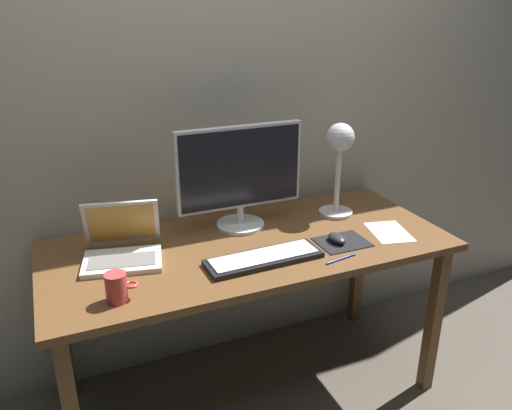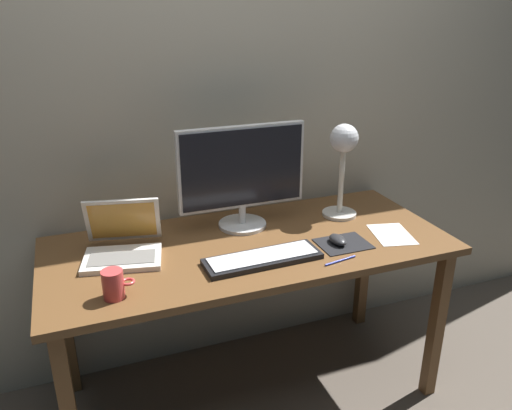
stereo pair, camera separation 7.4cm
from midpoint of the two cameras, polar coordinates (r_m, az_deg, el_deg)
ground_plane at (r=2.45m, az=0.30°, el=-19.97°), size 4.80×4.80×0.00m
back_wall at (r=2.23m, az=-3.43°, el=13.21°), size 4.80×0.06×2.60m
desk at (r=2.07m, az=0.33°, el=-6.23°), size 1.60×0.70×0.74m
monitor at (r=2.09m, az=-0.57°, el=3.61°), size 0.54×0.20×0.44m
keyboard_main at (r=1.89m, az=1.89°, el=-6.01°), size 0.44×0.15×0.03m
laptop at (r=1.98m, az=-13.68°, el=-3.85°), size 0.33×0.31×0.21m
desk_lamp at (r=2.23m, az=10.70°, el=5.77°), size 0.15×0.15×0.42m
mousepad at (r=2.05m, az=10.78°, el=-4.29°), size 0.20×0.16×0.00m
mouse at (r=2.04m, az=10.20°, el=-3.85°), size 0.06×0.10×0.03m
coffee_mug at (r=1.71m, az=-14.45°, el=-8.62°), size 0.11×0.07×0.10m
paper_sheet_near_mouse at (r=2.18m, az=15.93°, el=-3.19°), size 0.19×0.24×0.00m
pen at (r=1.92m, az=10.54°, el=-6.16°), size 0.14×0.03×0.01m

